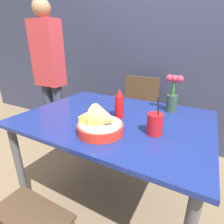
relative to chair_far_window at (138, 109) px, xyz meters
name	(u,v)px	position (x,y,z in m)	size (l,w,h in m)	color
ground_plane	(114,202)	(0.15, -0.86, -0.53)	(12.00, 12.00, 0.00)	#7A664C
wall_window	(164,38)	(0.15, 0.34, 0.77)	(7.00, 0.06, 2.60)	#2D334C
dining_table	(114,129)	(0.15, -0.86, 0.15)	(1.21, 0.90, 0.77)	navy
chair_far_window	(138,109)	(0.00, 0.00, 0.00)	(0.40, 0.40, 0.89)	#473323
food_basket	(102,124)	(0.20, -1.10, 0.30)	(0.25, 0.25, 0.16)	red
ketchup_bottle	(119,104)	(0.18, -0.85, 0.34)	(0.06, 0.06, 0.19)	red
drink_cup	(155,125)	(0.45, -0.97, 0.30)	(0.09, 0.09, 0.22)	red
flower_vase	(173,95)	(0.46, -0.57, 0.36)	(0.12, 0.08, 0.26)	#2D4738
person_standing	(49,71)	(-0.89, -0.44, 0.43)	(0.32, 0.18, 1.65)	#2D3347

